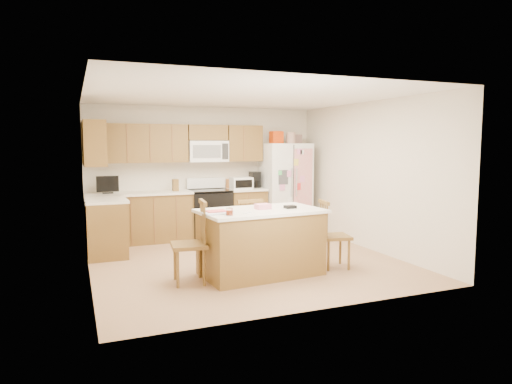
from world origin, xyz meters
name	(u,v)px	position (x,y,z in m)	size (l,w,h in m)	color
ground	(245,261)	(0.00, 0.00, 0.00)	(4.50, 4.50, 0.00)	#8D6C4C
room_shell	(245,167)	(0.00, 0.00, 1.44)	(4.60, 4.60, 2.52)	beige
cabinetry	(159,193)	(-0.98, 1.79, 0.91)	(3.36, 1.56, 2.15)	brown
stove	(210,213)	(0.00, 1.94, 0.47)	(0.76, 0.65, 1.13)	black
refrigerator	(285,187)	(1.57, 1.87, 0.92)	(0.90, 0.79, 2.04)	white
island	(261,242)	(-0.06, -0.76, 0.46)	(1.72, 1.10, 0.99)	brown
windsor_chair_left	(191,244)	(-1.03, -0.77, 0.51)	(0.49, 0.51, 1.07)	brown
windsor_chair_back	(247,232)	(-0.01, -0.09, 0.46)	(0.44, 0.42, 0.98)	brown
windsor_chair_right	(333,236)	(1.05, -0.83, 0.47)	(0.48, 0.50, 0.99)	brown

